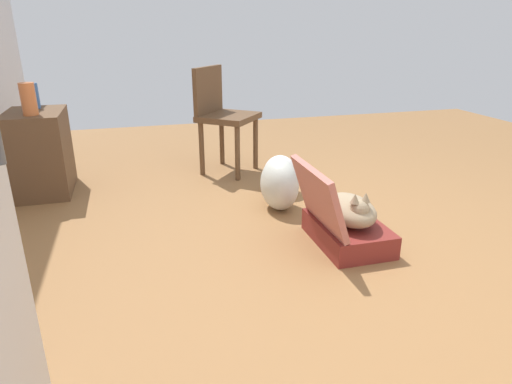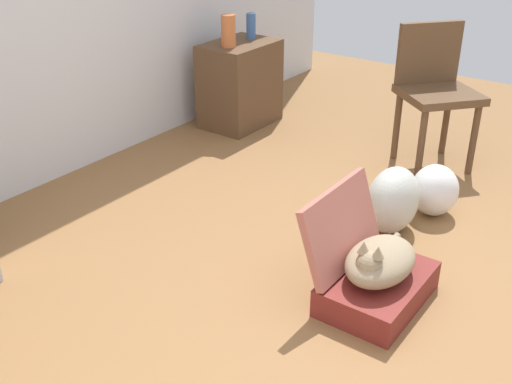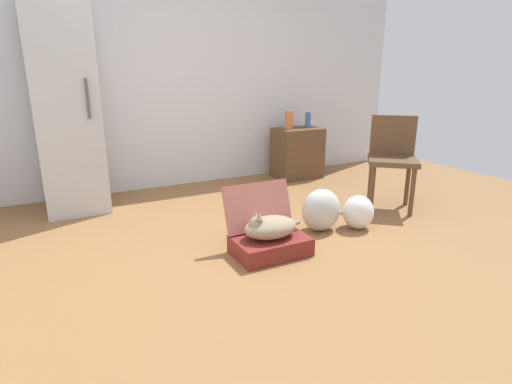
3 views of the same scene
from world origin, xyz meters
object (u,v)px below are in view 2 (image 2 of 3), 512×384
plastic_bag_white (393,200)px  vase_tall (228,31)px  plastic_bag_clear (435,190)px  cat (379,261)px  suitcase_base (377,289)px  chair (435,87)px  vase_short (251,26)px  side_table (240,84)px

plastic_bag_white → vase_tall: size_ratio=1.62×
plastic_bag_white → plastic_bag_clear: plastic_bag_white is taller
cat → suitcase_base: bearing=-2.4°
cat → vase_tall: size_ratio=2.17×
plastic_bag_white → chair: (0.99, 0.20, 0.34)m
cat → chair: 1.71m
plastic_bag_white → cat: bearing=-160.5°
cat → vase_short: vase_short is taller
cat → side_table: (1.47, 1.89, 0.09)m
cat → side_table: 2.40m
suitcase_base → cat: bearing=177.6°
cat → vase_short: (1.62, 1.89, 0.51)m
vase_tall → vase_short: 0.29m
cat → vase_short: bearing=49.5°
suitcase_base → vase_short: bearing=49.6°
plastic_bag_clear → vase_short: bearing=69.5°
suitcase_base → side_table: 2.41m
side_table → vase_short: bearing=-0.1°
vase_tall → chair: size_ratio=0.25×
cat → vase_tall: (1.33, 1.88, 0.53)m
suitcase_base → vase_tall: vase_tall is taller
plastic_bag_clear → side_table: 1.86m
suitcase_base → cat: 0.15m
plastic_bag_clear → plastic_bag_white: bearing=160.4°
plastic_bag_clear → suitcase_base: bearing=-173.2°
vase_tall → chair: bearing=-78.3°
chair → plastic_bag_clear: bearing=-114.9°
vase_short → chair: 1.48m
side_table → vase_tall: (-0.15, -0.01, 0.43)m
suitcase_base → plastic_bag_white: plastic_bag_white is taller
cat → side_table: side_table is taller
chair → side_table: bearing=136.1°
plastic_bag_white → plastic_bag_clear: 0.34m
cat → side_table: size_ratio=0.78×
plastic_bag_white → vase_tall: bearing=67.3°
plastic_bag_clear → vase_short: vase_short is taller
plastic_bag_clear → vase_short: 1.99m
suitcase_base → chair: bearing=14.8°
plastic_bag_clear → chair: (0.67, 0.32, 0.37)m
side_table → vase_tall: size_ratio=2.79×
suitcase_base → chair: chair is taller
cat → vase_tall: vase_tall is taller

